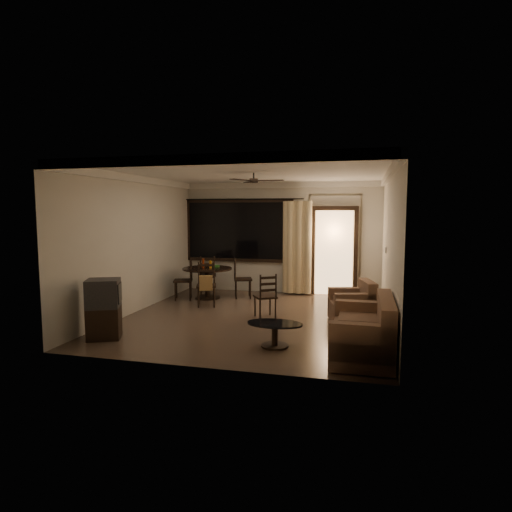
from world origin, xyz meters
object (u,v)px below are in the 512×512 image
(dining_table, at_px, (207,274))
(sofa, at_px, (366,334))
(dining_chair_south, at_px, (206,292))
(dining_chair_north, at_px, (208,281))
(tv_cabinet, at_px, (104,309))
(dining_chair_east, at_px, (242,286))
(coffee_table, at_px, (275,331))
(side_chair, at_px, (265,305))
(dining_chair_west, at_px, (184,288))
(armchair, at_px, (354,305))

(dining_table, xyz_separation_m, sofa, (3.66, -3.35, -0.24))
(dining_chair_south, bearing_deg, dining_chair_north, 90.38)
(dining_table, xyz_separation_m, dining_chair_south, (0.28, -0.81, -0.27))
(dining_table, relative_size, tv_cabinet, 1.20)
(dining_chair_east, relative_size, sofa, 0.60)
(tv_cabinet, relative_size, sofa, 0.62)
(dining_chair_east, xyz_separation_m, dining_chair_north, (-1.05, 0.44, 0.00))
(dining_chair_east, height_order, sofa, dining_chair_east)
(coffee_table, bearing_deg, dining_chair_north, 122.96)
(dining_chair_north, bearing_deg, sofa, 114.99)
(dining_chair_south, relative_size, dining_chair_north, 1.00)
(dining_chair_east, height_order, side_chair, dining_chair_east)
(dining_table, relative_size, dining_chair_west, 1.23)
(dining_chair_east, distance_m, sofa, 4.62)
(coffee_table, bearing_deg, dining_table, 125.44)
(dining_chair_south, xyz_separation_m, tv_cabinet, (-0.78, -2.65, 0.19))
(dining_chair_west, distance_m, coffee_table, 4.06)
(dining_chair_north, bearing_deg, dining_chair_south, 90.38)
(armchair, bearing_deg, side_chair, 168.02)
(sofa, relative_size, armchair, 1.70)
(tv_cabinet, xyz_separation_m, armchair, (3.95, 2.04, -0.17))
(tv_cabinet, distance_m, armchair, 4.45)
(armchair, bearing_deg, tv_cabinet, -167.38)
(sofa, xyz_separation_m, side_chair, (-1.90, 1.85, -0.08))
(armchair, bearing_deg, dining_chair_east, 132.85)
(armchair, bearing_deg, sofa, -98.50)
(armchair, relative_size, side_chair, 1.06)
(dining_table, distance_m, armchair, 3.74)
(coffee_table, bearing_deg, sofa, -5.24)
(dining_chair_west, bearing_deg, tv_cabinet, -19.12)
(dining_chair_south, height_order, sofa, dining_chair_south)
(dining_table, distance_m, tv_cabinet, 3.50)
(tv_cabinet, distance_m, coffee_table, 2.82)
(dining_chair_north, bearing_deg, dining_chair_east, 138.29)
(dining_chair_south, distance_m, side_chair, 1.64)
(armchair, relative_size, coffee_table, 1.08)
(armchair, height_order, coffee_table, armchair)
(dining_chair_west, xyz_separation_m, dining_chair_east, (1.28, 0.54, 0.00))
(dining_chair_east, distance_m, coffee_table, 3.81)
(dining_chair_west, xyz_separation_m, tv_cabinet, (-0.01, -3.19, 0.21))
(dining_chair_west, distance_m, tv_cabinet, 3.19)
(dining_chair_south, xyz_separation_m, side_chair, (1.48, -0.69, -0.04))
(coffee_table, bearing_deg, tv_cabinet, -175.25)
(side_chair, bearing_deg, dining_chair_north, -79.78)
(dining_table, distance_m, sofa, 4.97)
(dining_chair_north, bearing_deg, coffee_table, 104.03)
(dining_chair_east, relative_size, dining_chair_north, 1.00)
(dining_table, xyz_separation_m, side_chair, (1.76, -1.50, -0.32))
(dining_chair_south, bearing_deg, sofa, -55.87)
(dining_chair_south, bearing_deg, dining_table, 89.89)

